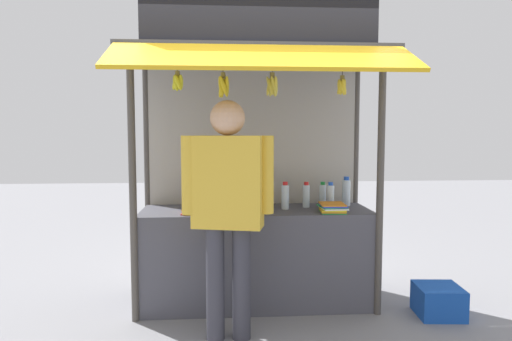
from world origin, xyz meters
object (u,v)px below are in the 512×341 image
object	(u,v)px
banana_bunch_inner_left	(223,86)
plastic_crate	(438,301)
water_bottle_right	(330,196)
banana_bunch_rightmost	(342,86)
water_bottle_far_right	(285,196)
water_bottle_front_left	(323,195)
magazine_stack_left	(333,208)
banana_bunch_inner_right	(178,82)
water_bottle_rear_center	(306,195)
magazine_stack_mid_left	(195,209)
banana_bunch_leftmost	(272,86)
vendor_person	(228,198)
water_bottle_center	(346,192)
water_bottle_back_right	(257,194)
magazine_stack_far_left	(238,205)

from	to	relation	value
banana_bunch_inner_left	plastic_crate	distance (m)	2.53
water_bottle_right	banana_bunch_rightmost	distance (m)	1.05
banana_bunch_rightmost	plastic_crate	size ratio (longest dim) A/B	0.73
water_bottle_far_right	water_bottle_front_left	size ratio (longest dim) A/B	1.08
magazine_stack_left	banana_bunch_inner_right	world-z (taller)	banana_bunch_inner_right
water_bottle_far_right	magazine_stack_left	bearing A→B (deg)	-25.50
water_bottle_rear_center	magazine_stack_mid_left	bearing A→B (deg)	-168.45
water_bottle_rear_center	banana_bunch_leftmost	xyz separation A→B (m)	(-0.37, -0.52, 0.95)
magazine_stack_mid_left	vendor_person	distance (m)	0.68
water_bottle_far_right	vendor_person	size ratio (longest dim) A/B	0.14
water_bottle_rear_center	banana_bunch_inner_right	bearing A→B (deg)	-154.95
water_bottle_right	water_bottle_far_right	bearing A→B (deg)	-176.78
banana_bunch_rightmost	plastic_crate	xyz separation A→B (m)	(0.86, 0.03, -1.78)
water_bottle_center	water_bottle_right	world-z (taller)	water_bottle_center
water_bottle_rear_center	water_bottle_back_right	distance (m)	0.46
magazine_stack_far_left	banana_bunch_inner_right	world-z (taller)	banana_bunch_inner_right
magazine_stack_left	plastic_crate	world-z (taller)	magazine_stack_left
water_bottle_back_right	plastic_crate	size ratio (longest dim) A/B	0.73
water_bottle_center	banana_bunch_leftmost	xyz separation A→B (m)	(-0.77, -0.60, 0.93)
magazine_stack_mid_left	magazine_stack_far_left	xyz separation A→B (m)	(0.37, 0.11, 0.01)
banana_bunch_inner_right	plastic_crate	world-z (taller)	banana_bunch_inner_right
water_bottle_far_right	plastic_crate	world-z (taller)	water_bottle_far_right
banana_bunch_leftmost	plastic_crate	bearing A→B (deg)	1.11
magazine_stack_left	banana_bunch_inner_left	distance (m)	1.40
banana_bunch_inner_right	plastic_crate	bearing A→B (deg)	0.72
banana_bunch_rightmost	plastic_crate	bearing A→B (deg)	1.78
magazine_stack_left	banana_bunch_inner_left	size ratio (longest dim) A/B	0.94
banana_bunch_rightmost	banana_bunch_leftmost	size ratio (longest dim) A/B	0.94
magazine_stack_left	plastic_crate	distance (m)	1.18
magazine_stack_far_left	banana_bunch_rightmost	size ratio (longest dim) A/B	1.02
banana_bunch_leftmost	water_bottle_front_left	bearing A→B (deg)	46.53
banana_bunch_inner_right	water_bottle_back_right	bearing A→B (deg)	39.79
water_bottle_rear_center	magazine_stack_left	world-z (taller)	water_bottle_rear_center
magazine_stack_far_left	plastic_crate	world-z (taller)	magazine_stack_far_left
water_bottle_back_right	magazine_stack_left	distance (m)	0.71
vendor_person	banana_bunch_rightmost	bearing A→B (deg)	-149.46
water_bottle_front_left	banana_bunch_rightmost	xyz separation A→B (m)	(0.02, -0.57, 0.95)
banana_bunch_rightmost	banana_bunch_inner_right	size ratio (longest dim) A/B	1.10
magazine_stack_left	plastic_crate	xyz separation A→B (m)	(0.87, -0.22, -0.77)
magazine_stack_left	banana_bunch_rightmost	distance (m)	1.04
water_bottle_right	magazine_stack_left	size ratio (longest dim) A/B	0.87
water_bottle_front_left	water_bottle_center	bearing A→B (deg)	7.52
banana_bunch_inner_right	vendor_person	world-z (taller)	banana_bunch_inner_right
water_bottle_rear_center	banana_bunch_inner_left	bearing A→B (deg)	-145.51
water_bottle_rear_center	vendor_person	world-z (taller)	vendor_person
water_bottle_far_right	banana_bunch_inner_right	size ratio (longest dim) A/B	1.04
banana_bunch_rightmost	magazine_stack_left	bearing A→B (deg)	90.65
water_bottle_back_right	banana_bunch_rightmost	size ratio (longest dim) A/B	1.01
water_bottle_back_right	water_bottle_far_right	world-z (taller)	water_bottle_back_right
magazine_stack_far_left	banana_bunch_inner_left	world-z (taller)	banana_bunch_inner_left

